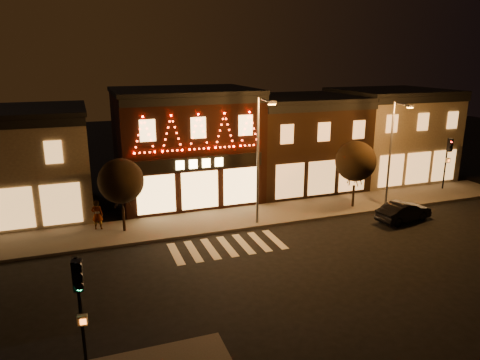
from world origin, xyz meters
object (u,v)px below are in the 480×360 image
streetlamp_mid (260,152)px  dark_sedan (404,212)px  pedestrian (97,215)px  traffic_signal_near (80,297)px

streetlamp_mid → dark_sedan: 10.53m
dark_sedan → pedestrian: size_ratio=2.13×
traffic_signal_near → dark_sedan: size_ratio=1.11×
traffic_signal_near → dark_sedan: 22.22m
streetlamp_mid → traffic_signal_near: bearing=-126.7°
dark_sedan → streetlamp_mid: bearing=65.0°
streetlamp_mid → dark_sedan: size_ratio=2.01×
traffic_signal_near → dark_sedan: bearing=32.8°
dark_sedan → pedestrian: 19.77m
traffic_signal_near → pedestrian: (1.00, 14.00, -2.17)m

